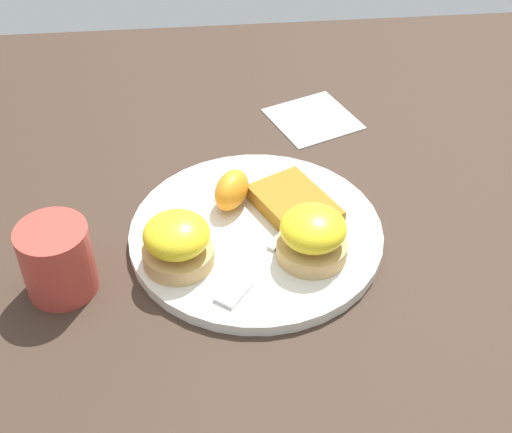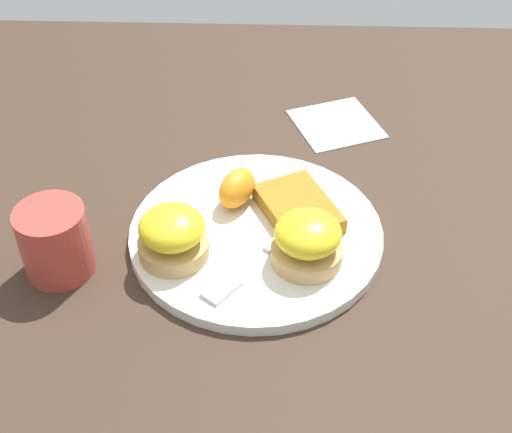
% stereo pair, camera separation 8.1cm
% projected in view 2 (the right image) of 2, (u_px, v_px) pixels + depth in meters
% --- Properties ---
extents(ground_plane, '(1.10, 1.10, 0.00)m').
position_uv_depth(ground_plane, '(256.00, 238.00, 0.83)').
color(ground_plane, '#38281E').
extents(plate, '(0.29, 0.29, 0.01)m').
position_uv_depth(plate, '(256.00, 234.00, 0.83)').
color(plate, silver).
rests_on(plate, ground_plane).
extents(sandwich_benedict_left, '(0.08, 0.08, 0.06)m').
position_uv_depth(sandwich_benedict_left, '(172.00, 235.00, 0.77)').
color(sandwich_benedict_left, tan).
rests_on(sandwich_benedict_left, plate).
extents(sandwich_benedict_right, '(0.08, 0.08, 0.06)m').
position_uv_depth(sandwich_benedict_right, '(307.00, 241.00, 0.77)').
color(sandwich_benedict_right, tan).
rests_on(sandwich_benedict_right, plate).
extents(hashbrown_patty, '(0.13, 0.11, 0.02)m').
position_uv_depth(hashbrown_patty, '(298.00, 208.00, 0.84)').
color(hashbrown_patty, '#9C681D').
rests_on(hashbrown_patty, plate).
extents(orange_wedge, '(0.07, 0.06, 0.04)m').
position_uv_depth(orange_wedge, '(237.00, 188.00, 0.84)').
color(orange_wedge, orange).
rests_on(orange_wedge, plate).
extents(fork, '(0.17, 0.14, 0.00)m').
position_uv_depth(fork, '(261.00, 254.00, 0.79)').
color(fork, silver).
rests_on(fork, plate).
extents(cup, '(0.10, 0.08, 0.08)m').
position_uv_depth(cup, '(55.00, 240.00, 0.77)').
color(cup, '#B23D33').
rests_on(cup, ground_plane).
extents(napkin, '(0.14, 0.14, 0.00)m').
position_uv_depth(napkin, '(336.00, 123.00, 1.01)').
color(napkin, white).
rests_on(napkin, ground_plane).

